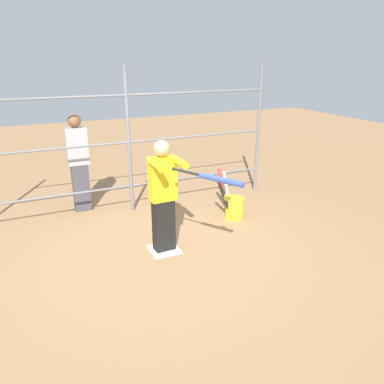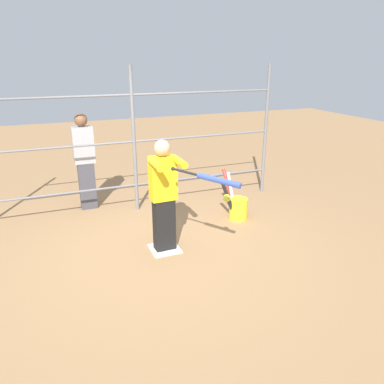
% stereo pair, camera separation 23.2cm
% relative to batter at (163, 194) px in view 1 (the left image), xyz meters
% --- Properties ---
extents(ground_plane, '(24.00, 24.00, 0.00)m').
position_rel_batter_xyz_m(ground_plane, '(0.00, -0.02, -0.85)').
color(ground_plane, '#9E754C').
extents(home_plate, '(0.40, 0.40, 0.02)m').
position_rel_batter_xyz_m(home_plate, '(0.00, -0.02, -0.84)').
color(home_plate, white).
rests_on(home_plate, ground).
extents(fence_backstop, '(5.21, 0.06, 2.47)m').
position_rel_batter_xyz_m(fence_backstop, '(0.00, -1.62, 0.38)').
color(fence_backstop, slate).
rests_on(fence_backstop, ground).
extents(batter, '(0.41, 0.54, 1.58)m').
position_rel_batter_xyz_m(batter, '(0.00, 0.00, 0.00)').
color(batter, black).
rests_on(batter, ground).
extents(baseball_bat_swinging, '(0.58, 0.78, 0.11)m').
position_rel_batter_xyz_m(baseball_bat_swinging, '(-0.32, 0.86, 0.42)').
color(baseball_bat_swinging, black).
extents(softball_in_flight, '(0.10, 0.10, 0.10)m').
position_rel_batter_xyz_m(softball_in_flight, '(-0.63, 0.62, 0.06)').
color(softball_in_flight, yellow).
extents(bat_bucket, '(0.54, 0.65, 0.77)m').
position_rel_batter_xyz_m(bat_bucket, '(-1.46, -0.61, -0.63)').
color(bat_bucket, yellow).
rests_on(bat_bucket, ground).
extents(bystander_behind_fence, '(0.35, 0.22, 1.69)m').
position_rel_batter_xyz_m(bystander_behind_fence, '(0.79, -2.01, 0.03)').
color(bystander_behind_fence, '#3F3F47').
rests_on(bystander_behind_fence, ground).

